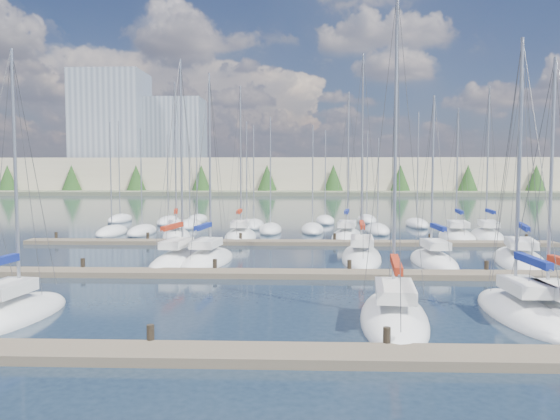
{
  "coord_description": "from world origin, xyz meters",
  "views": [
    {
      "loc": [
        1.09,
        -15.14,
        6.04
      ],
      "look_at": [
        0.0,
        14.0,
        4.0
      ],
      "focal_mm": 35.0,
      "sensor_mm": 36.0,
      "label": 1
    }
  ],
  "objects_px": {
    "sailboat_k": "(361,256)",
    "sailboat_l": "(433,261)",
    "sailboat_n": "(176,236)",
    "sailboat_o": "(240,236)",
    "sailboat_q": "(457,236)",
    "sailboat_j": "(208,260)",
    "sailboat_f": "(555,318)",
    "sailboat_d": "(394,317)",
    "sailboat_p": "(347,236)",
    "sailboat_i": "(179,260)",
    "sailboat_c": "(11,315)",
    "sailboat_m": "(519,260)",
    "sailboat_e": "(521,312)",
    "sailboat_r": "(487,236)"
  },
  "relations": [
    {
      "from": "sailboat_k",
      "to": "sailboat_l",
      "type": "height_order",
      "value": "sailboat_k"
    },
    {
      "from": "sailboat_n",
      "to": "sailboat_k",
      "type": "xyz_separation_m",
      "value": [
        15.63,
        -11.66,
        -0.01
      ]
    },
    {
      "from": "sailboat_o",
      "to": "sailboat_q",
      "type": "bearing_deg",
      "value": 0.52
    },
    {
      "from": "sailboat_j",
      "to": "sailboat_f",
      "type": "height_order",
      "value": "sailboat_j"
    },
    {
      "from": "sailboat_f",
      "to": "sailboat_d",
      "type": "xyz_separation_m",
      "value": [
        -6.49,
        -0.14,
        0.0
      ]
    },
    {
      "from": "sailboat_p",
      "to": "sailboat_n",
      "type": "distance_m",
      "value": 15.66
    },
    {
      "from": "sailboat_n",
      "to": "sailboat_o",
      "type": "height_order",
      "value": "sailboat_n"
    },
    {
      "from": "sailboat_i",
      "to": "sailboat_d",
      "type": "bearing_deg",
      "value": -41.93
    },
    {
      "from": "sailboat_p",
      "to": "sailboat_q",
      "type": "height_order",
      "value": "sailboat_p"
    },
    {
      "from": "sailboat_i",
      "to": "sailboat_c",
      "type": "bearing_deg",
      "value": -97.07
    },
    {
      "from": "sailboat_f",
      "to": "sailboat_d",
      "type": "distance_m",
      "value": 6.49
    },
    {
      "from": "sailboat_f",
      "to": "sailboat_k",
      "type": "xyz_separation_m",
      "value": [
        -6.04,
        15.72,
        0.0
      ]
    },
    {
      "from": "sailboat_n",
      "to": "sailboat_c",
      "type": "distance_m",
      "value": 27.82
    },
    {
      "from": "sailboat_p",
      "to": "sailboat_m",
      "type": "xyz_separation_m",
      "value": [
        10.39,
        -12.9,
        -0.01
      ]
    },
    {
      "from": "sailboat_k",
      "to": "sailboat_q",
      "type": "distance_m",
      "value": 15.87
    },
    {
      "from": "sailboat_e",
      "to": "sailboat_l",
      "type": "relative_size",
      "value": 1.05
    },
    {
      "from": "sailboat_m",
      "to": "sailboat_i",
      "type": "height_order",
      "value": "sailboat_i"
    },
    {
      "from": "sailboat_m",
      "to": "sailboat_i",
      "type": "xyz_separation_m",
      "value": [
        -22.78,
        -0.96,
        0.02
      ]
    },
    {
      "from": "sailboat_r",
      "to": "sailboat_j",
      "type": "bearing_deg",
      "value": -139.89
    },
    {
      "from": "sailboat_c",
      "to": "sailboat_d",
      "type": "height_order",
      "value": "sailboat_d"
    },
    {
      "from": "sailboat_k",
      "to": "sailboat_q",
      "type": "xyz_separation_m",
      "value": [
        10.03,
        12.29,
        -0.02
      ]
    },
    {
      "from": "sailboat_p",
      "to": "sailboat_d",
      "type": "bearing_deg",
      "value": -83.04
    },
    {
      "from": "sailboat_j",
      "to": "sailboat_f",
      "type": "bearing_deg",
      "value": -33.42
    },
    {
      "from": "sailboat_r",
      "to": "sailboat_f",
      "type": "bearing_deg",
      "value": -95.37
    },
    {
      "from": "sailboat_j",
      "to": "sailboat_k",
      "type": "distance_m",
      "value": 10.57
    },
    {
      "from": "sailboat_j",
      "to": "sailboat_f",
      "type": "distance_m",
      "value": 21.52
    },
    {
      "from": "sailboat_c",
      "to": "sailboat_f",
      "type": "height_order",
      "value": "sailboat_c"
    },
    {
      "from": "sailboat_p",
      "to": "sailboat_n",
      "type": "height_order",
      "value": "sailboat_n"
    },
    {
      "from": "sailboat_r",
      "to": "sailboat_f",
      "type": "xyz_separation_m",
      "value": [
        -6.86,
        -28.38,
        -0.0
      ]
    },
    {
      "from": "sailboat_o",
      "to": "sailboat_k",
      "type": "bearing_deg",
      "value": -51.48
    },
    {
      "from": "sailboat_n",
      "to": "sailboat_f",
      "type": "xyz_separation_m",
      "value": [
        21.67,
        -27.39,
        -0.01
      ]
    },
    {
      "from": "sailboat_j",
      "to": "sailboat_c",
      "type": "relative_size",
      "value": 1.13
    },
    {
      "from": "sailboat_f",
      "to": "sailboat_o",
      "type": "bearing_deg",
      "value": 113.57
    },
    {
      "from": "sailboat_j",
      "to": "sailboat_n",
      "type": "bearing_deg",
      "value": 117.86
    },
    {
      "from": "sailboat_d",
      "to": "sailboat_k",
      "type": "bearing_deg",
      "value": 94.98
    },
    {
      "from": "sailboat_p",
      "to": "sailboat_q",
      "type": "relative_size",
      "value": 1.12
    },
    {
      "from": "sailboat_o",
      "to": "sailboat_f",
      "type": "height_order",
      "value": "sailboat_o"
    },
    {
      "from": "sailboat_d",
      "to": "sailboat_l",
      "type": "bearing_deg",
      "value": 77.11
    },
    {
      "from": "sailboat_d",
      "to": "sailboat_i",
      "type": "bearing_deg",
      "value": 137.06
    },
    {
      "from": "sailboat_i",
      "to": "sailboat_e",
      "type": "bearing_deg",
      "value": -29.36
    },
    {
      "from": "sailboat_n",
      "to": "sailboat_f",
      "type": "bearing_deg",
      "value": -63.84
    },
    {
      "from": "sailboat_q",
      "to": "sailboat_l",
      "type": "bearing_deg",
      "value": -103.67
    },
    {
      "from": "sailboat_p",
      "to": "sailboat_l",
      "type": "distance_m",
      "value": 14.51
    },
    {
      "from": "sailboat_o",
      "to": "sailboat_j",
      "type": "relative_size",
      "value": 1.09
    },
    {
      "from": "sailboat_f",
      "to": "sailboat_q",
      "type": "bearing_deg",
      "value": 75.55
    },
    {
      "from": "sailboat_j",
      "to": "sailboat_d",
      "type": "distance_m",
      "value": 17.2
    },
    {
      "from": "sailboat_l",
      "to": "sailboat_m",
      "type": "bearing_deg",
      "value": 7.13
    },
    {
      "from": "sailboat_o",
      "to": "sailboat_c",
      "type": "distance_m",
      "value": 28.54
    },
    {
      "from": "sailboat_p",
      "to": "sailboat_j",
      "type": "distance_m",
      "value": 17.3
    },
    {
      "from": "sailboat_e",
      "to": "sailboat_j",
      "type": "bearing_deg",
      "value": 138.89
    }
  ]
}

